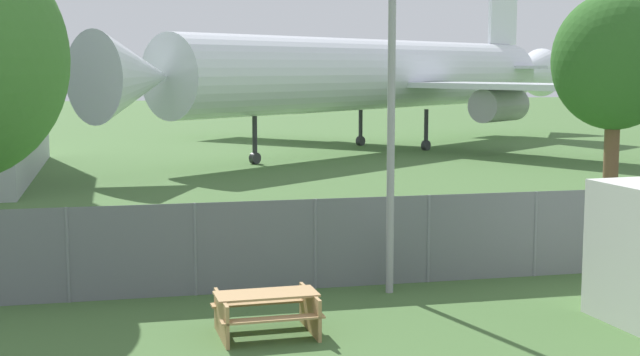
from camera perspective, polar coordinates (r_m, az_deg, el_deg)
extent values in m
cylinder|color=slate|center=(18.61, -15.84, -4.77)|extent=(0.07, 0.07, 1.94)
cylinder|color=slate|center=(18.64, -7.98, -4.54)|extent=(0.07, 0.07, 1.94)
cylinder|color=slate|center=(19.02, -0.30, -4.24)|extent=(0.07, 0.07, 1.94)
cylinder|color=slate|center=(19.72, 6.95, -3.88)|extent=(0.07, 0.07, 1.94)
cylinder|color=slate|center=(20.71, 13.60, -3.50)|extent=(0.07, 0.07, 1.94)
cylinder|color=slate|center=(21.96, 19.57, -3.12)|extent=(0.07, 0.07, 1.94)
cube|color=slate|center=(19.72, 6.95, -3.88)|extent=(56.00, 0.01, 1.94)
cylinder|color=white|center=(50.92, 3.68, 6.64)|extent=(26.80, 21.36, 3.92)
cone|color=white|center=(38.53, -11.93, 6.35)|extent=(5.49, 5.49, 3.92)
cone|color=white|center=(65.95, 12.99, 6.58)|extent=(6.04, 5.76, 3.53)
cube|color=white|center=(47.54, 13.39, 5.72)|extent=(10.33, 14.09, 0.30)
cylinder|color=#939399|center=(48.85, 11.39, 4.59)|extent=(3.89, 3.53, 1.77)
cube|color=white|center=(57.76, -2.48, 6.12)|extent=(12.69, 12.76, 0.30)
cylinder|color=#939399|center=(56.67, -0.70, 5.06)|extent=(3.89, 3.53, 1.77)
cube|color=white|center=(63.08, 11.65, 11.06)|extent=(2.98, 2.30, 5.89)
cube|color=white|center=(62.75, 11.46, 6.96)|extent=(7.68, 8.80, 0.20)
cylinder|color=#2D2D33|center=(43.53, -4.20, 2.43)|extent=(0.24, 0.24, 2.33)
cylinder|color=#2D2D33|center=(43.61, -4.18, 1.27)|extent=(0.63, 0.58, 0.56)
cylinder|color=#2D2D33|center=(50.93, 6.81, 3.08)|extent=(0.24, 0.24, 2.33)
cylinder|color=#2D2D33|center=(51.00, 6.79, 2.09)|extent=(0.63, 0.58, 0.56)
cylinder|color=#2D2D33|center=(53.67, 2.61, 3.33)|extent=(0.24, 0.24, 2.33)
cylinder|color=#2D2D33|center=(53.74, 2.61, 2.39)|extent=(0.63, 0.58, 0.56)
cube|color=tan|center=(15.86, -3.46, -7.42)|extent=(1.82, 0.82, 0.04)
cube|color=tan|center=(16.47, -3.84, -7.95)|extent=(1.81, 0.34, 0.04)
cube|color=tan|center=(15.41, -3.03, -9.01)|extent=(1.81, 0.34, 0.04)
cube|color=tan|center=(16.13, -0.64, -8.52)|extent=(0.11, 1.40, 0.74)
cube|color=tan|center=(15.83, -6.32, -8.87)|extent=(0.11, 1.40, 0.74)
cylinder|color=brown|center=(25.45, 18.09, 0.02)|extent=(0.40, 0.40, 3.45)
ellipsoid|color=#2D6023|center=(25.27, 18.37, 7.13)|extent=(3.36, 3.36, 3.70)
cylinder|color=#99999E|center=(18.37, 4.59, 5.80)|extent=(0.16, 0.16, 8.60)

